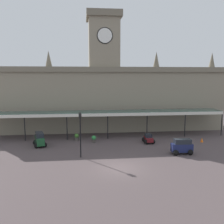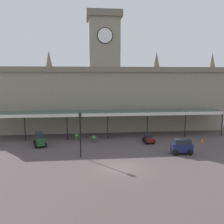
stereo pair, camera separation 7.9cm
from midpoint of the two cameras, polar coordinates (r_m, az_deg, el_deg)
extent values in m
plane|color=#4D4142|center=(25.35, 1.70, -12.53)|extent=(140.00, 140.00, 0.00)
cube|color=gray|center=(42.38, -1.74, 3.01)|extent=(39.30, 6.02, 10.33)
cube|color=#756C5B|center=(39.08, -1.40, 9.57)|extent=(39.30, 0.30, 0.80)
cube|color=gray|center=(42.53, -1.80, 15.13)|extent=(4.80, 4.80, 7.60)
cube|color=#6E6655|center=(43.27, -1.82, 20.78)|extent=(5.50, 5.50, 1.00)
cylinder|color=white|center=(40.23, -1.52, 16.84)|extent=(2.20, 0.12, 2.20)
cylinder|color=black|center=(40.27, -1.52, 16.83)|extent=(2.46, 0.06, 2.46)
cone|color=#675F50|center=(42.53, -13.99, 11.51)|extent=(1.10, 1.10, 2.60)
cone|color=#675F50|center=(43.89, 10.05, 11.52)|extent=(1.10, 1.10, 2.60)
cone|color=#675F50|center=(47.54, 21.68, 10.81)|extent=(1.10, 1.10, 2.60)
cube|color=#38564C|center=(37.39, -1.11, 0.06)|extent=(34.55, 3.20, 0.16)
cube|color=silver|center=(35.85, -0.88, -0.62)|extent=(34.55, 0.12, 0.44)
cylinder|color=black|center=(37.06, -18.95, -3.42)|extent=(0.14, 0.14, 3.61)
cylinder|color=black|center=(36.22, -10.02, -3.36)|extent=(0.14, 0.14, 3.61)
cylinder|color=black|center=(36.29, -0.89, -3.21)|extent=(0.14, 0.14, 3.61)
cylinder|color=black|center=(37.26, 7.97, -2.99)|extent=(0.14, 0.14, 3.61)
cylinder|color=black|center=(39.06, 16.20, -2.72)|extent=(0.14, 0.14, 3.61)
cylinder|color=black|center=(41.59, 23.56, -2.44)|extent=(0.14, 0.14, 3.61)
cube|color=#19214C|center=(30.53, 15.52, -7.75)|extent=(2.44, 1.05, 0.95)
cube|color=#1E232B|center=(30.35, 15.66, -6.38)|extent=(1.94, 0.98, 0.55)
sphere|color=black|center=(29.94, 14.24, -8.86)|extent=(0.64, 0.64, 0.64)
sphere|color=black|center=(30.81, 13.69, -8.36)|extent=(0.64, 0.64, 0.64)
sphere|color=black|center=(30.50, 17.31, -8.67)|extent=(0.64, 0.64, 0.64)
sphere|color=black|center=(31.35, 16.68, -8.18)|extent=(0.64, 0.64, 0.64)
cube|color=#1E512D|center=(33.92, -15.89, -6.17)|extent=(1.58, 2.57, 0.95)
cube|color=#1E232B|center=(33.79, -15.95, -4.92)|extent=(1.40, 2.08, 0.55)
sphere|color=black|center=(33.26, -14.87, -7.17)|extent=(0.64, 0.64, 0.64)
sphere|color=black|center=(33.16, -16.51, -7.28)|extent=(0.64, 0.64, 0.64)
sphere|color=black|center=(34.89, -15.25, -6.47)|extent=(0.64, 0.64, 0.64)
sphere|color=black|center=(34.79, -16.81, -6.57)|extent=(0.64, 0.64, 0.64)
cube|color=maroon|center=(34.64, 8.27, -6.03)|extent=(0.89, 2.06, 0.50)
cube|color=#1E232B|center=(34.58, 8.27, -5.27)|extent=(0.81, 1.11, 0.42)
sphere|color=black|center=(34.17, 9.26, -6.59)|extent=(0.64, 0.64, 0.64)
sphere|color=black|center=(33.95, 7.82, -6.66)|extent=(0.64, 0.64, 0.64)
sphere|color=black|center=(35.43, 8.69, -6.05)|extent=(0.64, 0.64, 0.64)
sphere|color=black|center=(35.22, 7.30, -6.11)|extent=(0.64, 0.64, 0.64)
cylinder|color=black|center=(28.09, -7.05, -5.68)|extent=(0.13, 0.13, 4.53)
cube|color=black|center=(27.61, -7.14, -0.67)|extent=(0.30, 0.30, 0.44)
sphere|color=black|center=(27.56, -7.15, -0.10)|extent=(0.14, 0.14, 0.14)
cone|color=orange|center=(36.70, 19.67, -5.95)|extent=(0.40, 0.40, 0.62)
cylinder|color=#47423D|center=(34.57, -4.04, -6.52)|extent=(0.56, 0.56, 0.42)
sphere|color=#2C823D|center=(34.46, -4.04, -5.80)|extent=(0.60, 0.60, 0.60)
cylinder|color=#47423D|center=(35.91, -7.88, -6.02)|extent=(0.56, 0.56, 0.42)
sphere|color=#3B7129|center=(35.80, -7.89, -5.32)|extent=(0.60, 0.60, 0.60)
camera|label=1|loc=(0.04, -89.93, 0.01)|focal=40.61mm
camera|label=2|loc=(0.04, 90.07, -0.01)|focal=40.61mm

